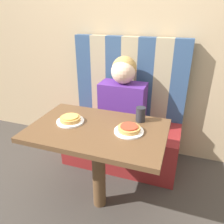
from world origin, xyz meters
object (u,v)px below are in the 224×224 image
at_px(person, 123,93).
at_px(plate_right, 129,131).
at_px(pizza_right, 129,128).
at_px(drinking_cup, 141,114).
at_px(plate_left, 70,121).
at_px(pizza_left, 70,119).

bearing_deg(person, plate_right, -69.97).
bearing_deg(pizza_right, drinking_cup, 78.52).
height_order(pizza_right, drinking_cup, drinking_cup).
height_order(plate_left, pizza_left, pizza_left).
distance_m(plate_right, pizza_left, 0.43).
distance_m(plate_left, plate_right, 0.43).
height_order(person, pizza_right, person).
xyz_separation_m(person, plate_left, (-0.22, -0.60, -0.04)).
bearing_deg(pizza_left, pizza_right, 0.00).
distance_m(plate_right, pizza_right, 0.02).
xyz_separation_m(pizza_left, pizza_right, (0.43, 0.00, 0.00)).
distance_m(pizza_left, pizza_right, 0.43).
xyz_separation_m(person, drinking_cup, (0.25, -0.42, 0.01)).
relative_size(plate_right, pizza_right, 1.33).
relative_size(person, plate_right, 3.28).
xyz_separation_m(plate_left, plate_right, (0.43, 0.00, 0.00)).
relative_size(person, pizza_right, 4.38).
xyz_separation_m(plate_right, drinking_cup, (0.04, 0.18, 0.05)).
relative_size(person, drinking_cup, 6.04).
bearing_deg(plate_left, person, 69.97).
height_order(plate_left, plate_right, same).
relative_size(plate_left, pizza_right, 1.33).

